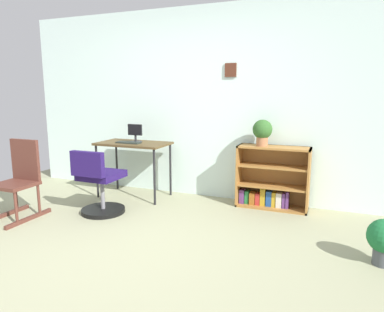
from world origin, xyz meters
The scene contains 9 objects.
ground_plane centered at (0.00, 0.00, 0.00)m, with size 6.24×6.24×0.00m, color gray.
wall_back centered at (0.00, 2.15, 1.28)m, with size 5.20×0.12×2.55m.
desk centered at (-0.70, 1.70, 0.69)m, with size 0.97×0.55×0.76m.
monitor centered at (-0.69, 1.74, 0.87)m, with size 0.21×0.18×0.25m.
keyboard centered at (-0.72, 1.61, 0.77)m, with size 0.34×0.12×0.02m, color #242C27.
office_chair centered at (-0.70, 0.92, 0.34)m, with size 0.52×0.55×0.79m.
rocking_chair centered at (-1.51, 0.51, 0.45)m, with size 0.42×0.64×0.90m.
bookshelf_low centered at (1.15, 1.95, 0.34)m, with size 0.88×0.30×0.78m.
potted_plant_on_shelf centered at (1.02, 1.90, 0.97)m, with size 0.24×0.24×0.33m.
Camera 1 is at (1.81, -2.38, 1.44)m, focal length 32.74 mm.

